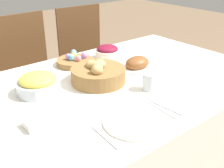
{
  "coord_description": "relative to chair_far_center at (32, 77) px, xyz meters",
  "views": [
    {
      "loc": [
        -0.78,
        -1.04,
        1.4
      ],
      "look_at": [
        0.01,
        -0.08,
        0.82
      ],
      "focal_mm": 45.0,
      "sensor_mm": 36.0,
      "label": 1
    }
  ],
  "objects": [
    {
      "name": "egg_basket",
      "position": [
        0.06,
        -0.55,
        0.28
      ],
      "size": [
        0.22,
        0.22,
        0.08
      ],
      "color": "olive",
      "rests_on": "dining_table"
    },
    {
      "name": "butter_dish",
      "position": [
        -0.4,
        -1.03,
        0.27
      ],
      "size": [
        0.13,
        0.08,
        0.03
      ],
      "color": "white",
      "rests_on": "dining_table"
    },
    {
      "name": "dinner_plate",
      "position": [
        -0.1,
        -1.26,
        0.26
      ],
      "size": [
        0.26,
        0.26,
        0.01
      ],
      "color": "white",
      "rests_on": "dining_table"
    },
    {
      "name": "beet_salad_bowl",
      "position": [
        0.29,
        -0.59,
        0.3
      ],
      "size": [
        0.16,
        0.16,
        0.09
      ],
      "color": "white",
      "rests_on": "dining_table"
    },
    {
      "name": "spoon",
      "position": [
        0.09,
        -1.26,
        0.26
      ],
      "size": [
        0.02,
        0.18,
        0.0
      ],
      "rotation": [
        0.0,
        0.0,
        0.07
      ],
      "color": "#B7B7BC",
      "rests_on": "dining_table"
    },
    {
      "name": "fork",
      "position": [
        -0.26,
        -1.26,
        0.26
      ],
      "size": [
        0.02,
        0.18,
        0.0
      ],
      "rotation": [
        0.0,
        0.0,
        -0.07
      ],
      "color": "#B7B7BC",
      "rests_on": "dining_table"
    },
    {
      "name": "drinking_cup",
      "position": [
        0.16,
        -1.08,
        0.3
      ],
      "size": [
        0.07,
        0.07,
        0.09
      ],
      "color": "silver",
      "rests_on": "dining_table"
    },
    {
      "name": "dining_table",
      "position": [
        -0.0,
        -0.9,
        -0.13
      ],
      "size": [
        1.9,
        1.05,
        0.78
      ],
      "color": "white",
      "rests_on": "ground"
    },
    {
      "name": "chair_far_right",
      "position": [
        0.52,
        0.0,
        0.0
      ],
      "size": [
        0.44,
        0.44,
        1.0
      ],
      "rotation": [
        0.0,
        0.0,
        -0.04
      ],
      "color": "brown",
      "rests_on": "ground"
    },
    {
      "name": "ham_platter",
      "position": [
        0.32,
        -0.83,
        0.28
      ],
      "size": [
        0.24,
        0.17,
        0.08
      ],
      "color": "white",
      "rests_on": "dining_table"
    },
    {
      "name": "pineapple_bowl",
      "position": [
        -0.28,
        -0.76,
        0.3
      ],
      "size": [
        0.21,
        0.21,
        0.1
      ],
      "color": "silver",
      "rests_on": "dining_table"
    },
    {
      "name": "bread_basket",
      "position": [
        0.02,
        -0.85,
        0.3
      ],
      "size": [
        0.29,
        0.29,
        0.12
      ],
      "color": "olive",
      "rests_on": "dining_table"
    },
    {
      "name": "chair_far_center",
      "position": [
        0.0,
        0.0,
        0.0
      ],
      "size": [
        0.45,
        0.45,
        1.0
      ],
      "rotation": [
        0.0,
        0.0,
        0.08
      ],
      "color": "brown",
      "rests_on": "ground"
    },
    {
      "name": "knife",
      "position": [
        0.06,
        -1.26,
        0.26
      ],
      "size": [
        0.02,
        0.18,
        0.0
      ],
      "rotation": [
        0.0,
        0.0,
        -0.07
      ],
      "color": "#B7B7BC",
      "rests_on": "dining_table"
    }
  ]
}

